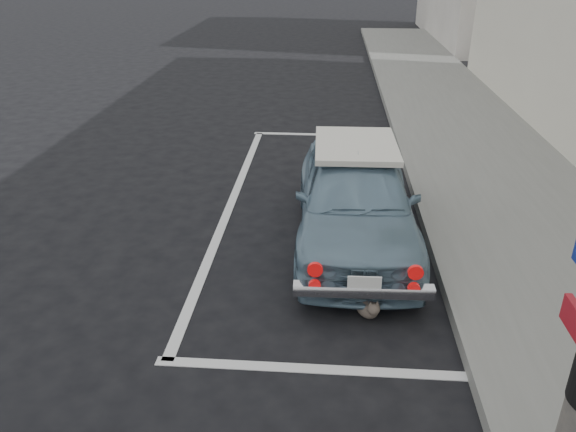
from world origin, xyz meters
name	(u,v)px	position (x,y,z in m)	size (l,w,h in m)	color
ground	(270,333)	(0.00, 0.00, 0.00)	(80.00, 80.00, 0.00)	black
sidewalk	(539,242)	(3.20, 2.00, 0.07)	(2.80, 40.00, 0.15)	slate
pline_rear	(320,369)	(0.50, -0.50, 0.00)	(3.00, 0.12, 0.01)	silver
pline_front	(328,135)	(0.50, 6.50, 0.00)	(3.00, 0.12, 0.01)	silver
pline_side	(231,204)	(-0.90, 3.00, 0.00)	(0.12, 7.00, 0.01)	silver
retro_coupe	(355,196)	(0.87, 2.01, 0.63)	(1.53, 3.66, 1.24)	#7191A7
cat	(368,306)	(0.97, 0.36, 0.12)	(0.33, 0.48, 0.27)	#64584C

